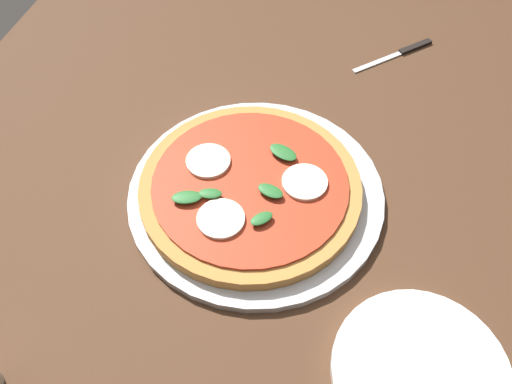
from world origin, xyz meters
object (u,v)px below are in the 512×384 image
at_px(dining_table, 240,234).
at_px(serving_tray, 256,194).
at_px(pizza, 250,188).
at_px(plate_white, 421,373).
at_px(knife, 403,52).

bearing_deg(dining_table, serving_tray, 126.96).
xyz_separation_m(dining_table, pizza, (-0.01, 0.01, 0.11)).
height_order(dining_table, pizza, pizza).
bearing_deg(pizza, serving_tray, 121.60).
bearing_deg(plate_white, serving_tray, -128.68).
height_order(serving_tray, plate_white, plate_white).
distance_m(pizza, knife, 0.41).
bearing_deg(serving_tray, plate_white, 51.32).
distance_m(serving_tray, plate_white, 0.31).
relative_size(serving_tray, knife, 2.81).
height_order(serving_tray, pizza, pizza).
distance_m(plate_white, knife, 0.57).
relative_size(serving_tray, pizza, 1.17).
distance_m(serving_tray, knife, 0.41).
relative_size(dining_table, plate_white, 7.94).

